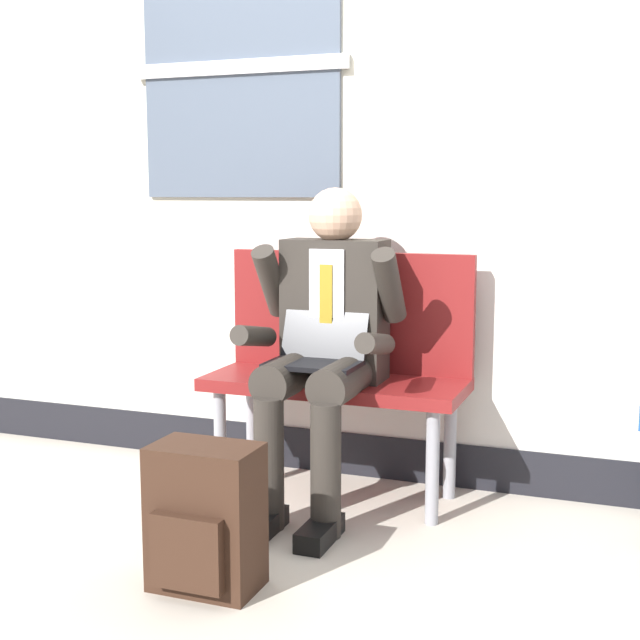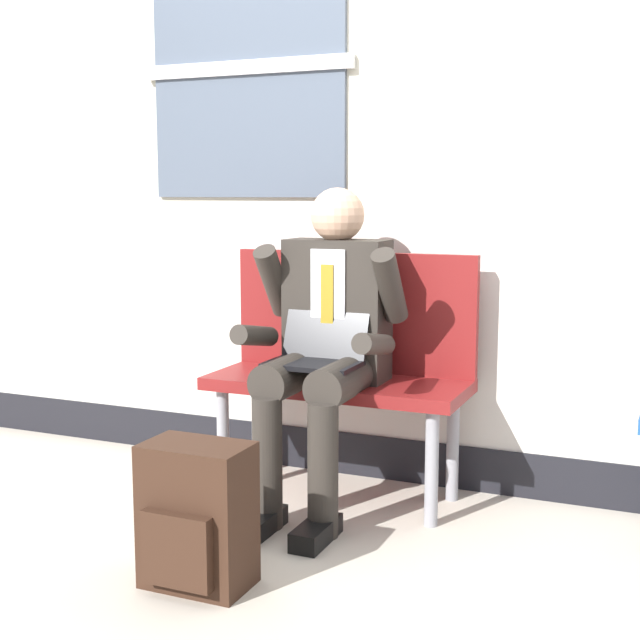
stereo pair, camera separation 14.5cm
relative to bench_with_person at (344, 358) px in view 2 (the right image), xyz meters
The scene contains 5 objects.
ground_plane 0.77m from the bench_with_person, 87.25° to the right, with size 18.00×18.00×0.00m, color #B2A899.
station_wall 0.97m from the bench_with_person, 85.88° to the left, with size 5.78×0.16×3.01m.
bench_with_person is the anchor object (origin of this frame).
person_seated 0.23m from the bench_with_person, 90.00° to the right, with size 0.57×0.70×1.24m.
backpack 1.06m from the bench_with_person, 95.45° to the right, with size 0.33×0.25×0.45m.
Camera 2 is at (1.25, -2.68, 1.21)m, focal length 48.81 mm.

